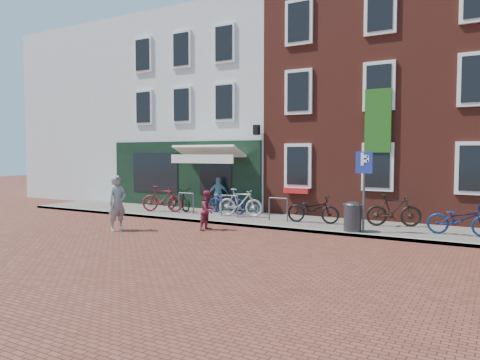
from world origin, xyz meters
The scene contains 17 objects.
ground centered at (0.00, 0.00, 0.00)m, with size 80.00×80.00×0.00m, color brown.
sidewalk centered at (1.00, 1.50, 0.05)m, with size 24.00×3.00×0.10m, color slate.
building_stucco centered at (-5.00, 7.00, 4.50)m, with size 8.00×8.00×9.00m, color silver.
building_brick_mid centered at (2.00, 7.00, 5.00)m, with size 6.00×8.00×10.00m, color maroon.
filler_left centered at (-12.50, 7.00, 4.50)m, with size 7.00×8.00×9.00m, color silver.
litter_bin centered at (3.39, 0.34, 0.60)m, with size 0.53×0.53×0.98m.
parking_sign centered at (3.72, 0.33, 1.78)m, with size 0.50×0.08×2.43m.
woman centered at (-3.34, -2.67, 0.89)m, with size 0.65×0.43×1.78m, color gray.
boy centered at (-0.91, -1.12, 0.64)m, with size 0.62×0.48×1.28m, color maroon.
cafe_person centered at (-2.88, 2.60, 0.79)m, with size 0.81×0.34×1.38m, color #77AEBE.
bicycle_0 centered at (-4.31, 1.76, 0.57)m, with size 0.62×1.79×0.94m, color black.
bicycle_1 centered at (-4.67, 1.15, 0.62)m, with size 0.49×1.74×1.04m, color maroon.
bicycle_2 centered at (-2.08, 1.98, 0.57)m, with size 0.62×1.79×0.94m, color navy.
bicycle_3 centered at (-1.20, 1.50, 0.62)m, with size 0.49×1.74×1.04m, color #ABAAAD.
bicycle_4 centered at (1.73, 1.37, 0.57)m, with size 0.62×1.79×0.94m, color black.
bicycle_5 centered at (4.26, 1.97, 0.62)m, with size 0.49×1.74×1.04m, color black.
bicycle_6 centered at (6.27, 1.23, 0.57)m, with size 0.62×1.79×0.94m, color #091F53.
Camera 1 is at (7.25, -13.24, 2.46)m, focal length 34.09 mm.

